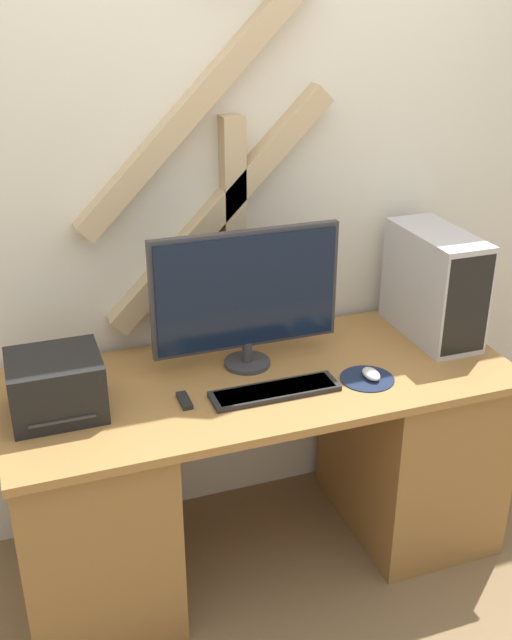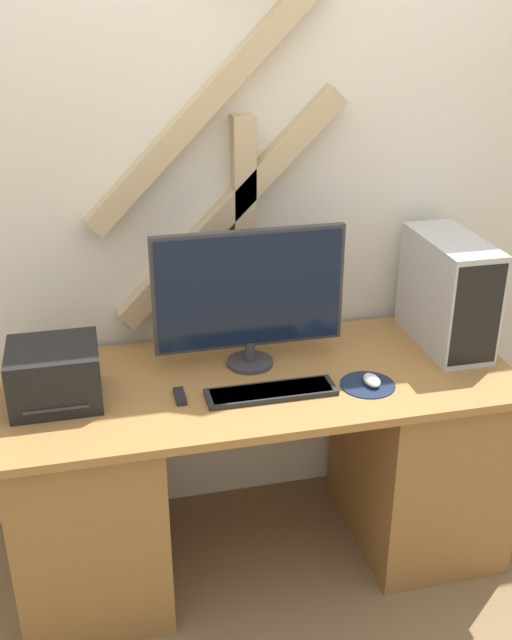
# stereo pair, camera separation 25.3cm
# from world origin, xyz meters

# --- Properties ---
(ground_plane) EXTENTS (12.00, 12.00, 0.00)m
(ground_plane) POSITION_xyz_m (0.00, 0.00, 0.00)
(ground_plane) COLOR brown
(wall_back) EXTENTS (6.40, 0.13, 2.70)m
(wall_back) POSITION_xyz_m (-0.00, 0.79, 1.36)
(wall_back) COLOR silver
(wall_back) RESTS_ON ground_plane
(desk) EXTENTS (1.79, 0.74, 0.79)m
(desk) POSITION_xyz_m (0.00, 0.37, 0.41)
(desk) COLOR olive
(desk) RESTS_ON ground_plane
(monitor) EXTENTS (0.68, 0.17, 0.51)m
(monitor) POSITION_xyz_m (-0.02, 0.47, 1.07)
(monitor) COLOR #333338
(monitor) RESTS_ON desk
(keyboard) EXTENTS (0.44, 0.12, 0.02)m
(keyboard) POSITION_xyz_m (0.00, 0.24, 0.80)
(keyboard) COLOR black
(keyboard) RESTS_ON desk
(mousepad) EXTENTS (0.19, 0.19, 0.00)m
(mousepad) POSITION_xyz_m (0.34, 0.22, 0.79)
(mousepad) COLOR #19233D
(mousepad) RESTS_ON desk
(mouse) EXTENTS (0.05, 0.09, 0.03)m
(mouse) POSITION_xyz_m (0.35, 0.22, 0.81)
(mouse) COLOR silver
(mouse) RESTS_ON mousepad
(computer_tower) EXTENTS (0.20, 0.45, 0.42)m
(computer_tower) POSITION_xyz_m (0.74, 0.47, 1.00)
(computer_tower) COLOR #B2B2B7
(computer_tower) RESTS_ON desk
(printer) EXTENTS (0.29, 0.27, 0.20)m
(printer) POSITION_xyz_m (-0.70, 0.36, 0.88)
(printer) COLOR black
(printer) RESTS_ON desk
(remote_control) EXTENTS (0.03, 0.10, 0.02)m
(remote_control) POSITION_xyz_m (-0.30, 0.28, 0.79)
(remote_control) COLOR black
(remote_control) RESTS_ON desk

